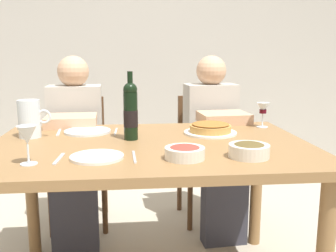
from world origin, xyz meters
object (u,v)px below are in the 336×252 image
(diner_right, at_px, (215,139))
(dinner_plate_left_setting, at_px, (97,157))
(chair_right, at_px, (205,148))
(water_pitcher, at_px, (30,121))
(wine_glass_left_diner, at_px, (263,109))
(chair_left, at_px, (79,152))
(dinner_plate_right_setting, at_px, (88,131))
(olive_bowl, at_px, (249,149))
(baked_tart, at_px, (210,128))
(wine_bottle, at_px, (131,111))
(salad_bowl, at_px, (185,152))
(wine_glass_right_diner, at_px, (27,136))
(diner_left, at_px, (75,143))
(dining_table, at_px, (150,162))

(diner_right, bearing_deg, dinner_plate_left_setting, 47.95)
(chair_right, bearing_deg, diner_right, 89.20)
(water_pitcher, bearing_deg, wine_glass_left_diner, 6.47)
(water_pitcher, distance_m, chair_left, 0.79)
(dinner_plate_right_setting, xyz_separation_m, chair_left, (-0.13, 0.60, -0.27))
(water_pitcher, height_order, olive_bowl, water_pitcher)
(baked_tart, xyz_separation_m, dinner_plate_left_setting, (-0.55, -0.43, -0.02))
(wine_bottle, height_order, salad_bowl, wine_bottle)
(baked_tart, bearing_deg, wine_bottle, -166.83)
(diner_right, bearing_deg, wine_glass_right_diner, 40.94)
(chair_right, bearing_deg, wine_bottle, 51.88)
(dinner_plate_left_setting, xyz_separation_m, chair_right, (0.67, 1.14, -0.27))
(diner_right, bearing_deg, olive_bowl, 80.91)
(baked_tart, height_order, chair_right, chair_right)
(wine_bottle, relative_size, chair_right, 0.38)
(olive_bowl, distance_m, diner_right, 0.96)
(dinner_plate_right_setting, distance_m, chair_left, 0.67)
(wine_glass_right_diner, height_order, diner_right, diner_right)
(olive_bowl, bearing_deg, dinner_plate_left_setting, 176.08)
(wine_glass_left_diner, xyz_separation_m, chair_left, (-1.11, 0.55, -0.37))
(olive_bowl, relative_size, wine_glass_right_diner, 1.10)
(water_pitcher, xyz_separation_m, diner_right, (1.05, 0.47, -0.23))
(baked_tart, bearing_deg, olive_bowl, -82.52)
(water_pitcher, bearing_deg, olive_bowl, -25.60)
(olive_bowl, distance_m, wine_glass_left_diner, 0.67)
(salad_bowl, relative_size, wine_glass_left_diner, 1.15)
(water_pitcher, distance_m, diner_right, 1.18)
(water_pitcher, distance_m, dinner_plate_left_setting, 0.57)
(wine_glass_right_diner, bearing_deg, dinner_plate_right_setting, 74.61)
(wine_bottle, relative_size, diner_right, 0.29)
(salad_bowl, height_order, olive_bowl, olive_bowl)
(wine_bottle, xyz_separation_m, dinner_plate_left_setting, (-0.14, -0.33, -0.14))
(wine_glass_left_diner, relative_size, diner_left, 0.12)
(wine_glass_left_diner, distance_m, diner_right, 0.46)
(salad_bowl, height_order, wine_glass_left_diner, wine_glass_left_diner)
(wine_glass_right_diner, relative_size, chair_right, 0.17)
(water_pitcher, relative_size, baked_tart, 0.68)
(wine_glass_left_diner, bearing_deg, wine_bottle, -162.17)
(salad_bowl, distance_m, dinner_plate_left_setting, 0.35)
(dinner_plate_right_setting, relative_size, diner_right, 0.21)
(olive_bowl, bearing_deg, diner_left, 131.88)
(dinner_plate_left_setting, relative_size, chair_right, 0.25)
(dinner_plate_right_setting, bearing_deg, water_pitcher, -161.50)
(diner_left, bearing_deg, water_pitcher, 68.52)
(chair_right, relative_size, diner_right, 0.75)
(wine_glass_right_diner, bearing_deg, olive_bowl, 1.15)
(dining_table, relative_size, diner_right, 1.29)
(water_pitcher, distance_m, dinner_plate_right_setting, 0.30)
(wine_glass_left_diner, distance_m, chair_right, 0.71)
(wine_glass_right_diner, bearing_deg, chair_left, 88.80)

